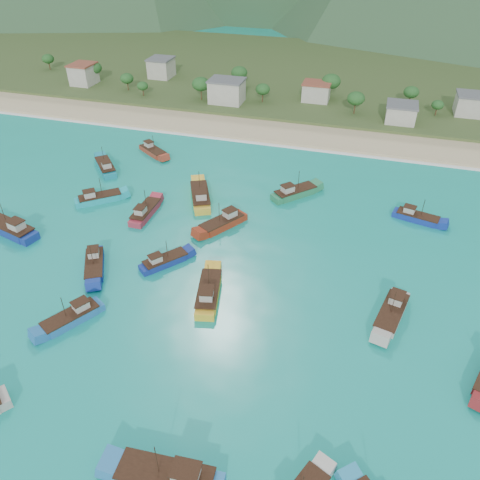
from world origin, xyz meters
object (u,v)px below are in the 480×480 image
(boat_12, at_px, (145,212))
(boat_32, at_px, (200,197))
(boat_14, at_px, (223,223))
(boat_18, at_px, (165,262))
(boat_3, at_px, (209,293))
(boat_13, at_px, (153,151))
(boat_0, at_px, (106,167))
(boat_8, at_px, (295,193))
(boat_30, at_px, (168,478))
(boat_6, at_px, (417,218))
(boat_2, at_px, (11,229))
(boat_1, at_px, (391,313))
(boat_5, at_px, (99,199))
(boat_16, at_px, (72,318))
(boat_29, at_px, (95,265))

(boat_12, bearing_deg, boat_32, 43.96)
(boat_14, bearing_deg, boat_18, 98.87)
(boat_3, distance_m, boat_13, 60.48)
(boat_0, relative_size, boat_18, 1.15)
(boat_12, distance_m, boat_13, 31.38)
(boat_8, xyz_separation_m, boat_30, (-1.42, -69.91, 0.15))
(boat_6, distance_m, boat_18, 54.28)
(boat_12, bearing_deg, boat_13, 111.56)
(boat_3, distance_m, boat_6, 49.67)
(boat_0, height_order, boat_2, boat_2)
(boat_1, xyz_separation_m, boat_12, (-52.40, 17.17, -0.07))
(boat_5, relative_size, boat_16, 0.97)
(boat_1, distance_m, boat_16, 52.03)
(boat_0, bearing_deg, boat_30, -97.50)
(boat_6, distance_m, boat_8, 27.26)
(boat_2, bearing_deg, boat_16, -110.67)
(boat_1, distance_m, boat_13, 79.10)
(boat_16, bearing_deg, boat_8, -88.18)
(boat_2, height_order, boat_14, boat_2)
(boat_8, relative_size, boat_32, 0.81)
(boat_12, distance_m, boat_29, 19.64)
(boat_8, relative_size, boat_14, 0.95)
(boat_2, xyz_separation_m, boat_32, (32.70, 23.39, -0.00))
(boat_12, bearing_deg, boat_3, -44.07)
(boat_2, xyz_separation_m, boat_13, (11.54, 43.27, -0.28))
(boat_8, xyz_separation_m, boat_29, (-30.54, -36.95, -0.09))
(boat_13, bearing_deg, boat_16, 47.02)
(boat_3, distance_m, boat_29, 22.99)
(boat_8, relative_size, boat_12, 1.00)
(boat_8, relative_size, boat_13, 1.05)
(boat_8, relative_size, boat_30, 0.81)
(boat_2, relative_size, boat_3, 1.10)
(boat_14, height_order, boat_32, boat_32)
(boat_2, xyz_separation_m, boat_5, (10.61, 16.57, -0.23))
(boat_1, relative_size, boat_6, 1.15)
(boat_3, bearing_deg, boat_14, 89.43)
(boat_13, xyz_separation_m, boat_14, (29.37, -28.63, 0.11))
(boat_29, bearing_deg, boat_1, 153.70)
(boat_12, bearing_deg, boat_5, 168.88)
(boat_0, relative_size, boat_8, 0.99)
(boat_1, distance_m, boat_5, 67.97)
(boat_0, height_order, boat_29, boat_0)
(boat_13, bearing_deg, boat_32, 80.57)
(boat_2, bearing_deg, boat_0, 7.21)
(boat_30, bearing_deg, boat_18, 20.88)
(boat_1, distance_m, boat_6, 31.97)
(boat_0, relative_size, boat_2, 0.79)
(boat_3, bearing_deg, boat_8, 66.45)
(boat_2, bearing_deg, boat_13, -0.16)
(boat_5, bearing_deg, boat_1, 33.58)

